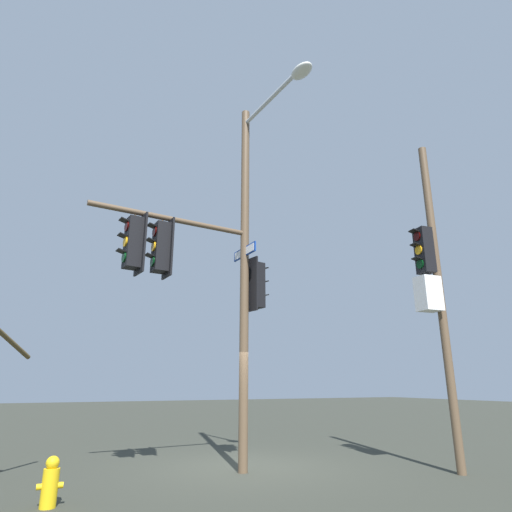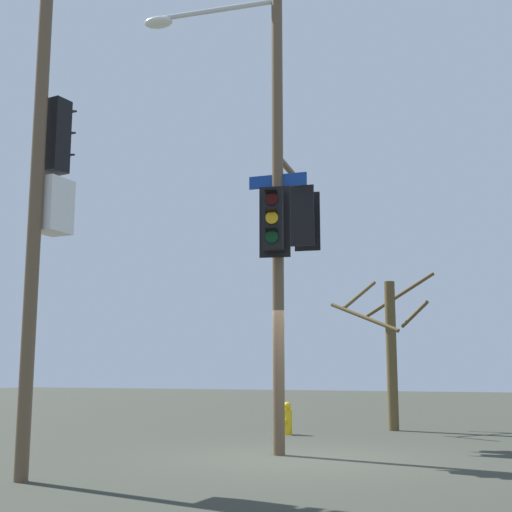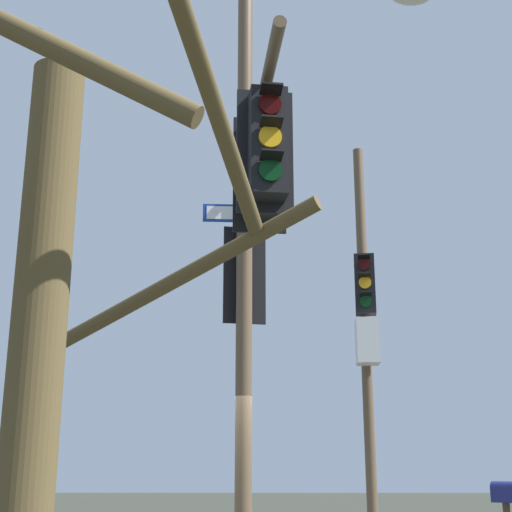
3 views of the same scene
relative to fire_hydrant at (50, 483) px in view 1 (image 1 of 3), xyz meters
name	(u,v)px [view 1 (image 1 of 3)]	position (x,y,z in m)	size (l,w,h in m)	color
ground_plane	(245,468)	(-4.02, -1.72, -0.34)	(80.00, 80.00, 0.00)	#31342B
main_signal_pole_assembly	(217,250)	(-2.96, -0.99, 4.43)	(4.34, 3.32, 8.81)	brown
secondary_pole_assembly	(433,284)	(-7.61, 0.87, 3.68)	(0.74, 0.42, 7.60)	brown
fire_hydrant	(50,483)	(0.00, 0.00, 0.00)	(0.38, 0.24, 0.73)	yellow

